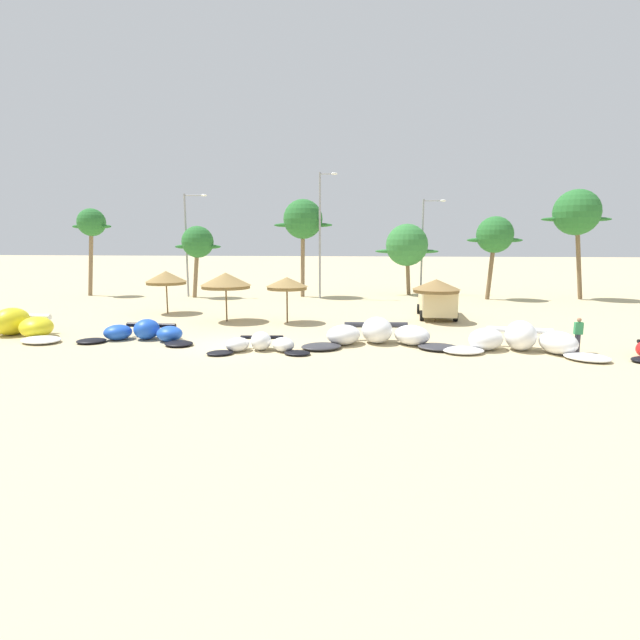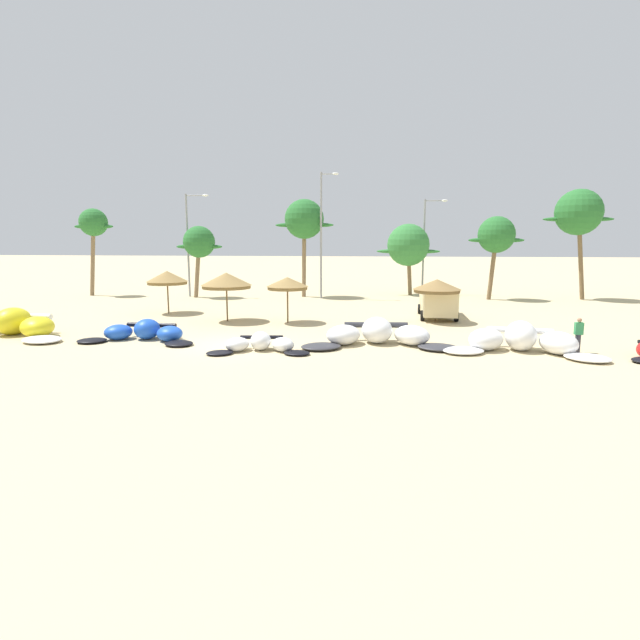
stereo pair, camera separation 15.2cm
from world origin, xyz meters
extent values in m
plane|color=#C6B284|center=(0.00, 0.00, 0.00)|extent=(260.00, 260.00, 0.00)
ellipsoid|color=yellow|center=(-12.54, 1.40, 0.74)|extent=(1.77, 2.23, 1.48)
ellipsoid|color=yellow|center=(-10.72, 0.85, 0.55)|extent=(2.56, 2.71, 1.10)
ellipsoid|color=white|center=(-9.61, -0.43, 0.15)|extent=(2.63, 2.37, 0.30)
cylinder|color=white|center=(-12.50, 2.15, 0.90)|extent=(3.54, 0.49, 0.32)
cube|color=white|center=(-12.55, 1.19, 0.74)|extent=(1.32, 0.83, 0.04)
ellipsoid|color=black|center=(-7.05, -0.22, 0.11)|extent=(1.76, 1.66, 0.21)
ellipsoid|color=blue|center=(-6.10, 0.68, 0.39)|extent=(1.90, 1.93, 0.79)
ellipsoid|color=blue|center=(-4.67, 0.97, 0.53)|extent=(1.35, 1.50, 1.06)
ellipsoid|color=blue|center=(-3.27, 0.56, 0.39)|extent=(1.86, 1.91, 0.79)
ellipsoid|color=black|center=(-2.40, -0.43, 0.11)|extent=(1.82, 1.74, 0.21)
cylinder|color=black|center=(-4.65, 1.48, 0.65)|extent=(2.73, 0.37, 0.25)
cube|color=black|center=(-4.67, 0.83, 0.53)|extent=(1.01, 0.56, 0.04)
ellipsoid|color=black|center=(0.19, -2.12, 0.09)|extent=(1.53, 1.40, 0.17)
ellipsoid|color=white|center=(0.79, -1.35, 0.32)|extent=(1.44, 1.54, 0.65)
ellipsoid|color=white|center=(1.83, -0.97, 0.44)|extent=(1.09, 1.32, 0.87)
ellipsoid|color=white|center=(2.91, -1.13, 0.32)|extent=(1.53, 1.56, 0.65)
ellipsoid|color=black|center=(3.66, -1.76, 0.09)|extent=(1.43, 1.24, 0.17)
cylinder|color=black|center=(1.78, -0.54, 0.53)|extent=(2.05, 0.39, 0.19)
cube|color=black|center=(1.84, -1.09, 0.44)|extent=(0.78, 0.52, 0.04)
ellipsoid|color=#333338|center=(4.63, -0.47, 0.13)|extent=(2.40, 2.20, 0.26)
ellipsoid|color=white|center=(5.61, 0.73, 0.49)|extent=(2.31, 2.45, 0.97)
ellipsoid|color=white|center=(7.27, 1.29, 0.65)|extent=(1.68, 2.06, 1.31)
ellipsoid|color=white|center=(8.98, 1.00, 0.49)|extent=(2.42, 2.48, 0.97)
ellipsoid|color=#333338|center=(10.15, -0.04, 0.13)|extent=(2.28, 2.00, 0.26)
cylinder|color=#333338|center=(7.21, 1.97, 0.80)|extent=(3.26, 0.55, 0.29)
cube|color=#333338|center=(7.28, 1.10, 0.65)|extent=(1.23, 0.79, 0.04)
ellipsoid|color=white|center=(11.19, -0.68, 0.14)|extent=(2.12, 1.73, 0.28)
ellipsoid|color=white|center=(12.35, 0.18, 0.52)|extent=(2.34, 2.34, 1.04)
ellipsoid|color=white|center=(13.96, 0.30, 0.70)|extent=(1.72, 2.11, 1.40)
ellipsoid|color=white|center=(15.44, -0.36, 0.52)|extent=(2.09, 2.32, 1.04)
ellipsoid|color=white|center=(16.25, -1.55, 0.14)|extent=(2.35, 2.17, 0.28)
cylinder|color=white|center=(14.07, 0.95, 0.84)|extent=(3.01, 0.78, 0.27)
cube|color=white|center=(13.93, 0.11, 0.70)|extent=(1.19, 0.86, 0.04)
cylinder|color=brown|center=(-7.31, 9.99, 1.12)|extent=(0.10, 0.10, 2.24)
cone|color=olive|center=(-7.31, 9.99, 2.61)|extent=(2.84, 2.84, 0.74)
cylinder|color=olive|center=(-7.31, 9.99, 2.14)|extent=(2.69, 2.69, 0.20)
cylinder|color=brown|center=(-2.17, 7.02, 1.15)|extent=(0.10, 0.10, 2.30)
cone|color=olive|center=(-2.17, 7.02, 2.70)|extent=(3.19, 3.19, 0.80)
cylinder|color=olive|center=(-2.17, 7.02, 2.20)|extent=(3.03, 3.03, 0.20)
cylinder|color=brown|center=(1.74, 6.92, 1.14)|extent=(0.10, 0.10, 2.27)
cone|color=olive|center=(1.74, 6.92, 2.56)|extent=(2.59, 2.59, 0.58)
cylinder|color=olive|center=(1.74, 6.92, 2.17)|extent=(2.46, 2.46, 0.20)
cylinder|color=brown|center=(10.96, 8.14, 1.04)|extent=(0.10, 0.10, 2.07)
cone|color=olive|center=(10.96, 8.14, 2.39)|extent=(2.98, 2.98, 0.63)
cylinder|color=brown|center=(10.96, 8.14, 1.97)|extent=(2.83, 2.83, 0.20)
cube|color=beige|center=(11.28, 10.11, 1.09)|extent=(2.23, 5.12, 1.50)
cube|color=black|center=(11.32, 11.51, 1.35)|extent=(2.09, 1.32, 0.56)
cylinder|color=black|center=(10.27, 11.71, 0.34)|extent=(0.26, 0.69, 0.68)
cylinder|color=black|center=(12.37, 11.65, 0.34)|extent=(0.26, 0.69, 0.68)
cylinder|color=black|center=(10.19, 8.57, 0.34)|extent=(0.26, 0.69, 0.68)
cylinder|color=black|center=(12.28, 8.52, 0.34)|extent=(0.26, 0.69, 0.68)
cylinder|color=#383842|center=(16.43, 0.06, 0.42)|extent=(0.24, 0.24, 0.85)
cube|color=#338E51|center=(16.43, 0.06, 1.13)|extent=(0.36, 0.22, 0.56)
sphere|color=#9E7051|center=(16.43, 0.06, 1.52)|extent=(0.20, 0.20, 0.20)
cylinder|color=#7F6647|center=(-18.69, 20.16, 3.34)|extent=(0.98, 0.36, 6.68)
sphere|color=#286B2D|center=(-18.38, 20.16, 6.67)|extent=(2.49, 2.49, 2.49)
ellipsoid|color=#286B2D|center=(-19.38, 20.16, 6.30)|extent=(1.74, 0.50, 0.36)
ellipsoid|color=#286B2D|center=(-17.39, 20.16, 6.30)|extent=(1.74, 0.50, 0.36)
cylinder|color=#7F6647|center=(-8.63, 19.71, 2.46)|extent=(0.84, 0.36, 4.94)
sphere|color=#286B2D|center=(-8.39, 19.71, 4.93)|extent=(2.79, 2.79, 2.79)
ellipsoid|color=#286B2D|center=(-9.50, 19.71, 4.51)|extent=(1.95, 0.50, 0.36)
ellipsoid|color=#286B2D|center=(-7.27, 19.71, 4.51)|extent=(1.95, 0.50, 0.36)
cylinder|color=#7F6647|center=(0.74, 21.32, 3.46)|extent=(0.44, 0.36, 6.93)
sphere|color=#286B2D|center=(0.78, 21.32, 6.93)|extent=(3.50, 3.50, 3.50)
ellipsoid|color=#286B2D|center=(-0.62, 21.32, 6.40)|extent=(2.45, 0.50, 0.36)
ellipsoid|color=#286B2D|center=(2.18, 21.32, 6.40)|extent=(2.45, 0.50, 0.36)
cylinder|color=brown|center=(10.27, 23.89, 2.32)|extent=(0.65, 0.36, 4.65)
sphere|color=#337A38|center=(10.13, 23.89, 4.63)|extent=(3.88, 3.88, 3.88)
ellipsoid|color=#337A38|center=(8.57, 23.89, 4.05)|extent=(2.72, 0.50, 0.36)
ellipsoid|color=#337A38|center=(11.68, 23.89, 4.05)|extent=(2.72, 0.50, 0.36)
cylinder|color=brown|center=(17.13, 20.98, 2.77)|extent=(0.73, 0.36, 5.56)
sphere|color=#286B2D|center=(17.32, 20.98, 5.55)|extent=(3.10, 3.10, 3.10)
ellipsoid|color=#286B2D|center=(16.07, 20.98, 5.08)|extent=(2.17, 0.50, 0.36)
ellipsoid|color=#286B2D|center=(18.56, 20.98, 5.08)|extent=(2.17, 0.50, 0.36)
cylinder|color=brown|center=(24.60, 21.86, 3.71)|extent=(1.20, 0.36, 7.41)
sphere|color=#286B2D|center=(24.17, 21.86, 7.42)|extent=(3.87, 3.87, 3.87)
ellipsoid|color=#286B2D|center=(22.63, 21.86, 6.84)|extent=(2.71, 0.50, 0.36)
ellipsoid|color=#286B2D|center=(25.72, 21.86, 6.84)|extent=(2.71, 0.50, 0.36)
cylinder|color=gray|center=(-9.64, 20.28, 4.56)|extent=(0.18, 0.18, 9.13)
cylinder|color=gray|center=(-8.75, 20.28, 8.98)|extent=(1.79, 0.10, 0.10)
ellipsoid|color=silver|center=(-7.85, 20.28, 8.98)|extent=(0.56, 0.24, 0.20)
cylinder|color=gray|center=(2.40, 20.22, 5.40)|extent=(0.18, 0.18, 10.80)
cylinder|color=gray|center=(3.01, 20.22, 10.65)|extent=(1.23, 0.10, 0.10)
ellipsoid|color=silver|center=(3.63, 20.22, 10.65)|extent=(0.56, 0.24, 0.20)
cylinder|color=gray|center=(11.61, 24.92, 4.42)|extent=(0.18, 0.18, 8.85)
cylinder|color=gray|center=(12.50, 24.92, 8.70)|extent=(1.79, 0.10, 0.10)
ellipsoid|color=silver|center=(13.40, 24.92, 8.70)|extent=(0.56, 0.24, 0.20)
camera|label=1|loc=(6.98, -23.71, 5.16)|focal=28.23mm
camera|label=2|loc=(7.14, -23.69, 5.16)|focal=28.23mm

